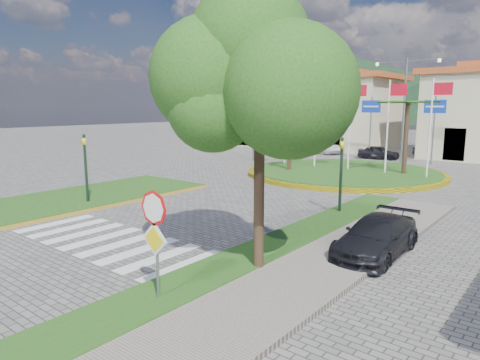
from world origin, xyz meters
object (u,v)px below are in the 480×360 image
Objects in this scene: white_van at (322,147)px; roundabout_island at (344,172)px; stop_sign at (155,228)px; deciduous_tree at (260,76)px; car_dark_a at (379,152)px; car_dark_b at (434,151)px; car_side_right at (377,236)px.

roundabout_island is at bearing -122.72° from white_van.
stop_sign is 0.39× the size of deciduous_tree.
deciduous_tree reaches higher than roundabout_island.
car_dark_a is (-6.27, 29.57, -1.22)m from stop_sign.
deciduous_tree is at bearing -161.27° from car_dark_b.
car_dark_b is (-3.50, 30.56, -4.62)m from deciduous_tree.
car_dark_a is 24.90m from car_side_right.
car_dark_b is at bearing -49.99° from car_dark_a.
white_van is 1.31× the size of car_dark_a.
deciduous_tree is at bearing -122.10° from car_side_right.
car_dark_b is at bearing -49.29° from white_van.
car_dark_b is 27.84m from car_side_right.
stop_sign reaches higher than car_dark_a.
car_side_right is at bearing -169.15° from car_dark_a.
deciduous_tree reaches higher than white_van.
car_dark_b is at bearing 81.63° from roundabout_island.
deciduous_tree is at bearing -175.50° from car_dark_a.
white_van is at bearing 69.89° from car_dark_a.
roundabout_island is 20.69m from stop_sign.
white_van is 1.11× the size of car_side_right.
roundabout_island reaches higher than white_van.
white_van reaches higher than car_side_right.
stop_sign is 32.96m from white_van.
car_dark_a is (-6.87, 26.53, -4.60)m from deciduous_tree.
roundabout_island reaches higher than car_dark_a.
deciduous_tree is 27.79m from car_dark_a.
car_side_right is at bearing -61.38° from roundabout_island.
stop_sign is 0.60× the size of white_van.
stop_sign reaches higher than car_dark_b.
roundabout_island is at bearing 118.02° from car_side_right.
car_side_right reaches higher than car_dark_a.
roundabout_island is 9.64m from car_dark_a.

